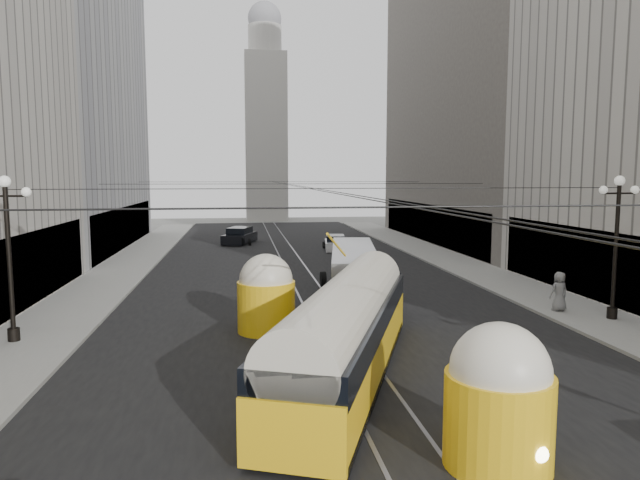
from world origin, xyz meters
name	(u,v)px	position (x,y,z in m)	size (l,w,h in m)	color
road	(299,274)	(0.00, 32.50, 0.00)	(20.00, 85.00, 0.02)	black
sidewalk_left	(124,268)	(-12.00, 36.00, 0.07)	(4.00, 72.00, 0.15)	gray
sidewalk_right	(452,261)	(12.00, 36.00, 0.07)	(4.00, 72.00, 0.15)	gray
rail_left	(288,274)	(-0.75, 32.50, 0.00)	(0.12, 85.00, 0.04)	gray
rail_right	(310,273)	(0.75, 32.50, 0.00)	(0.12, 85.00, 0.04)	gray
building_left_far	(49,85)	(-19.99, 48.00, 14.31)	(12.60, 28.60, 28.60)	#999999
building_right_far	(491,73)	(20.00, 48.00, 16.31)	(12.60, 32.60, 32.60)	#514C47
distant_tower	(266,118)	(0.00, 80.00, 14.97)	(6.00, 6.00, 31.36)	#B2AFA8
lamppost_left_mid	(9,249)	(-12.60, 18.00, 3.74)	(1.86, 0.44, 6.37)	black
lamppost_right_mid	(616,239)	(12.60, 18.00, 3.74)	(1.86, 0.44, 6.37)	black
catenary	(302,186)	(0.12, 31.49, 5.88)	(25.00, 72.00, 0.23)	black
streetcar	(347,329)	(-0.50, 12.56, 1.63)	(7.05, 14.37, 3.34)	yellow
city_bus	(354,271)	(2.06, 24.30, 1.49)	(4.01, 10.97, 2.72)	#ACADB1
sedan_white_far	(335,243)	(4.39, 44.18, 0.61)	(2.27, 4.44, 1.34)	white
sedan_dark_far	(240,236)	(-3.96, 50.45, 0.72)	(3.56, 5.42, 1.59)	black
pedestrian_sidewalk_right	(559,291)	(11.04, 19.70, 1.08)	(0.91, 0.56, 1.87)	slate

